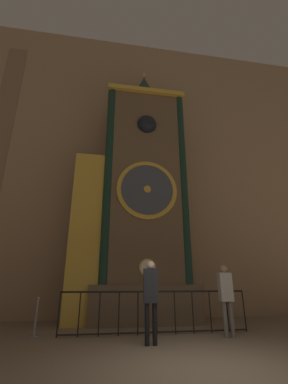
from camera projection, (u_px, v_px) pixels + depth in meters
ground_plane at (215, 373)px, 4.02m from camera, size 28.00×28.00×0.00m
cathedral_back_wall at (143, 158)px, 12.45m from camera, size 24.00×0.32×14.07m
clock_tower at (136, 198)px, 10.27m from camera, size 4.68×1.85×10.92m
railing_fence at (157, 310)px, 7.15m from camera, size 5.30×0.05×1.12m
visitor_near at (151, 293)px, 6.10m from camera, size 0.36×0.26×1.84m
visitor_far at (226, 292)px, 6.92m from camera, size 0.35×0.24×1.80m
stanchion_post at (35, 324)px, 6.73m from camera, size 0.28×0.28×0.97m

